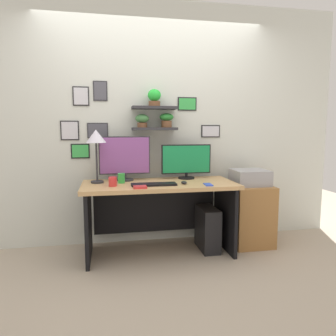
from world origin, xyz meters
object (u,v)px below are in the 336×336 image
object	(u,v)px
computer_tower_right	(208,229)
monitor_left	(125,157)
desk	(159,202)
computer_mouse	(184,183)
cell_phone	(208,185)
drawer_cabinet	(249,214)
printer	(250,177)
monitor_right	(186,161)
coffee_mug	(113,182)
desk_lamp	(96,140)
keyboard	(154,184)
pen_cup	(121,178)
scissors_tray	(140,187)

from	to	relation	value
computer_tower_right	monitor_left	bearing A→B (deg)	166.63
desk	computer_mouse	bearing A→B (deg)	-36.75
desk	cell_phone	size ratio (longest dim) A/B	11.14
drawer_cabinet	printer	size ratio (longest dim) A/B	1.78
monitor_right	coffee_mug	size ratio (longest dim) A/B	6.14
monitor_left	computer_tower_right	world-z (taller)	monitor_left
monitor_right	coffee_mug	xyz separation A→B (m)	(-0.81, -0.32, -0.15)
cell_phone	drawer_cabinet	xyz separation A→B (m)	(0.59, 0.32, -0.42)
desk	cell_phone	distance (m)	0.57
desk_lamp	coffee_mug	distance (m)	0.48
coffee_mug	computer_tower_right	world-z (taller)	coffee_mug
monitor_right	cell_phone	distance (m)	0.49
computer_mouse	coffee_mug	bearing A→B (deg)	179.00
desk_lamp	drawer_cabinet	world-z (taller)	desk_lamp
cell_phone	drawer_cabinet	world-z (taller)	cell_phone
cell_phone	monitor_left	bearing A→B (deg)	154.25
keyboard	computer_mouse	distance (m)	0.31
computer_mouse	pen_cup	world-z (taller)	pen_cup
keyboard	printer	world-z (taller)	printer
monitor_left	drawer_cabinet	world-z (taller)	monitor_left
drawer_cabinet	printer	xyz separation A→B (m)	(0.00, 0.00, 0.42)
monitor_right	computer_mouse	bearing A→B (deg)	-107.45
scissors_tray	desk_lamp	bearing A→B (deg)	136.54
computer_mouse	coffee_mug	distance (m)	0.70
computer_mouse	pen_cup	xyz separation A→B (m)	(-0.61, 0.17, 0.04)
desk	coffee_mug	distance (m)	0.56
cell_phone	printer	xyz separation A→B (m)	(0.59, 0.32, 0.00)
monitor_right	pen_cup	bearing A→B (deg)	-167.28
keyboard	cell_phone	size ratio (longest dim) A/B	3.14
printer	desk	bearing A→B (deg)	-177.72
coffee_mug	computer_tower_right	xyz separation A→B (m)	(1.00, 0.12, -0.57)
monitor_right	pen_cup	world-z (taller)	monitor_right
cell_phone	scissors_tray	xyz separation A→B (m)	(-0.67, -0.05, 0.01)
drawer_cabinet	computer_tower_right	distance (m)	0.53
monitor_right	computer_mouse	xyz separation A→B (m)	(-0.11, -0.34, -0.18)
computer_mouse	computer_tower_right	size ratio (longest dim) A/B	0.20
monitor_left	coffee_mug	bearing A→B (deg)	-112.53
desk_lamp	pen_cup	distance (m)	0.46
desk_lamp	cell_phone	size ratio (longest dim) A/B	3.87
keyboard	computer_mouse	xyz separation A→B (m)	(0.31, 0.02, 0.01)
monitor_left	scissors_tray	world-z (taller)	monitor_left
monitor_right	keyboard	bearing A→B (deg)	-139.41
desk	printer	world-z (taller)	printer
cell_phone	pen_cup	distance (m)	0.88
coffee_mug	drawer_cabinet	xyz separation A→B (m)	(1.51, 0.20, -0.46)
pen_cup	printer	distance (m)	1.42
computer_tower_right	desk_lamp	bearing A→B (deg)	175.19
desk	computer_mouse	distance (m)	0.37
monitor_left	drawer_cabinet	size ratio (longest dim) A/B	0.80
coffee_mug	computer_mouse	bearing A→B (deg)	-1.00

